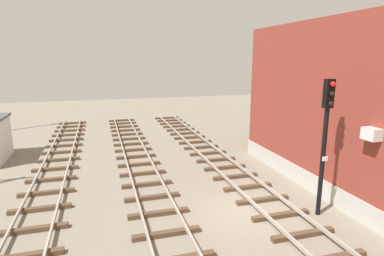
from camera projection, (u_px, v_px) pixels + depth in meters
ground_plane at (245, 213)px, 13.21m from camera, size 80.00×80.00×0.00m
track_near_building at (271, 206)px, 13.51m from camera, size 2.50×44.71×0.32m
track_centre at (162, 222)px, 12.22m from camera, size 2.50×44.71×0.32m
track_far at (28, 241)px, 10.93m from camera, size 2.50×44.71×0.32m
signal_mast at (325, 133)px, 12.33m from camera, size 0.36×0.40×5.54m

